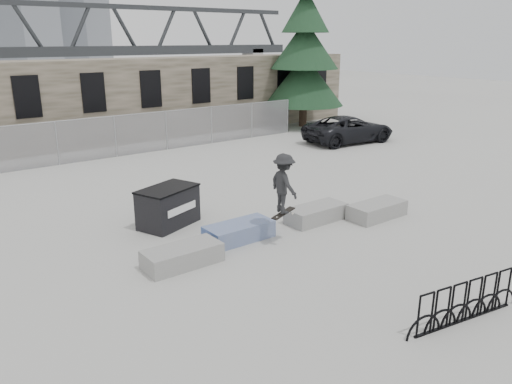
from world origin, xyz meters
TOP-DOWN VIEW (x-y plane):
  - ground at (0.00, 0.00)m, footprint 120.00×120.00m
  - stone_wall at (0.00, 16.24)m, footprint 36.00×2.58m
  - chainlink_fence at (-0.00, 12.50)m, footprint 22.06×0.06m
  - planter_far_left at (-3.42, -0.24)m, footprint 2.00×0.90m
  - planter_center_left at (-1.30, 0.26)m, footprint 2.00×0.90m
  - planter_center_right at (1.55, 0.06)m, footprint 2.00×0.90m
  - planter_offset at (3.35, -0.89)m, footprint 2.00×0.90m
  - dumpster at (-2.36, 2.54)m, footprint 2.12×1.71m
  - bike_rack at (-0.11, -6.06)m, footprint 3.10×0.57m
  - spruce_tree at (13.31, 13.65)m, footprint 5.12×5.12m
  - truss_bridge at (10.00, 55.00)m, footprint 70.00×3.00m
  - suv at (11.76, 8.15)m, footprint 5.53×3.01m
  - skateboarder at (-0.44, -0.67)m, footprint 0.81×1.14m

SIDE VIEW (x-z plane):
  - ground at x=0.00m, z-range 0.00..0.00m
  - planter_far_left at x=-3.42m, z-range 0.02..0.52m
  - planter_center_left at x=-1.30m, z-range 0.02..0.52m
  - planter_center_right at x=1.55m, z-range 0.02..0.52m
  - planter_offset at x=3.35m, z-range 0.02..0.52m
  - bike_rack at x=-0.11m, z-range -0.01..0.89m
  - dumpster at x=-2.36m, z-range 0.01..1.22m
  - suv at x=11.76m, z-range 0.00..1.47m
  - chainlink_fence at x=0.00m, z-range 0.03..2.05m
  - skateboarder at x=-0.44m, z-range 0.86..2.64m
  - stone_wall at x=0.00m, z-range 0.01..4.51m
  - truss_bridge at x=10.00m, z-range -0.77..9.03m
  - spruce_tree at x=13.31m, z-range -1.11..10.39m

